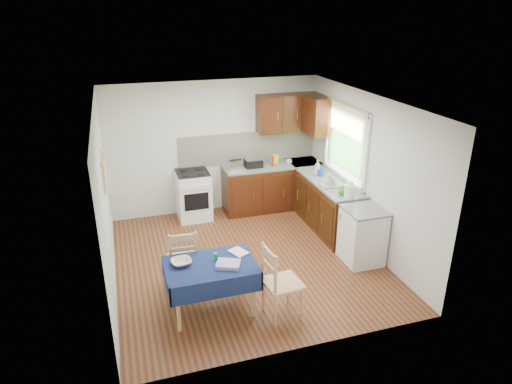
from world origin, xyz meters
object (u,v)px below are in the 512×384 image
object	(u,v)px
toaster	(235,165)
dish_rack	(332,184)
kettle	(350,190)
chair_near	(279,280)
sandwich_press	(253,162)
dining_table	(211,271)
chair_far	(183,259)

from	to	relation	value
toaster	dish_rack	size ratio (longest dim) A/B	0.70
toaster	kettle	world-z (taller)	kettle
chair_near	dish_rack	bearing A→B (deg)	-46.92
toaster	sandwich_press	world-z (taller)	toaster
toaster	kettle	xyz separation A→B (m)	(1.37, -1.83, 0.04)
dish_rack	dining_table	bearing A→B (deg)	-158.52
chair_far	kettle	world-z (taller)	kettle
toaster	sandwich_press	size ratio (longest dim) A/B	0.83
dining_table	chair_far	world-z (taller)	chair_far
toaster	sandwich_press	xyz separation A→B (m)	(0.36, 0.05, -0.00)
dining_table	chair_near	world-z (taller)	chair_near
chair_far	sandwich_press	size ratio (longest dim) A/B	3.08
dish_rack	kettle	xyz separation A→B (m)	(0.03, -0.55, 0.11)
dining_table	kettle	size ratio (longest dim) A/B	4.00
chair_far	dish_rack	distance (m)	2.90
dining_table	toaster	world-z (taller)	toaster
chair_far	toaster	world-z (taller)	toaster
toaster	chair_far	bearing A→B (deg)	-111.34
sandwich_press	dining_table	bearing A→B (deg)	-110.76
chair_near	kettle	size ratio (longest dim) A/B	3.53
chair_near	dish_rack	size ratio (longest dim) A/B	2.73
chair_near	dish_rack	xyz separation A→B (m)	(1.64, 1.91, 0.38)
chair_far	chair_near	distance (m)	1.41
dish_rack	chair_far	bearing A→B (deg)	-170.78
chair_near	dish_rack	distance (m)	2.55
dining_table	chair_near	distance (m)	0.88
chair_far	sandwich_press	bearing A→B (deg)	-123.10
chair_far	dish_rack	size ratio (longest dim) A/B	2.60
dining_table	sandwich_press	world-z (taller)	sandwich_press
dish_rack	sandwich_press	bearing A→B (deg)	115.62
dish_rack	toaster	bearing A→B (deg)	125.72
dining_table	dish_rack	distance (m)	2.89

